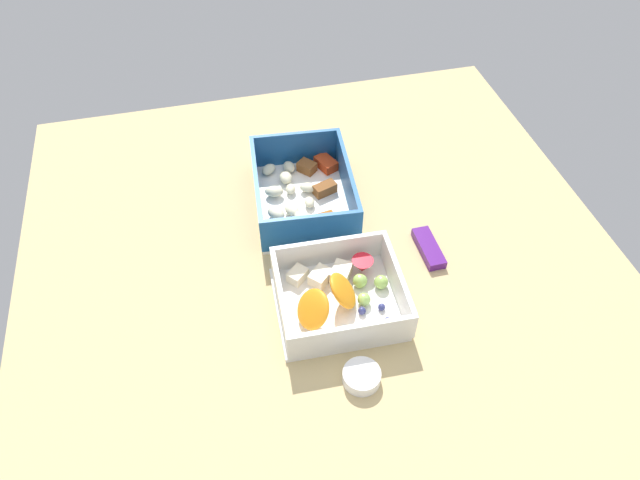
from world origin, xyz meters
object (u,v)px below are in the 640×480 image
candy_bar (429,248)px  paper_cup_liner (363,376)px  fruit_bowl (339,294)px  pasta_container (303,193)px

candy_bar → paper_cup_liner: 21.84cm
candy_bar → paper_cup_liner: paper_cup_liner is taller
fruit_bowl → candy_bar: 15.13cm
pasta_container → paper_cup_liner: bearing=5.6°
candy_bar → fruit_bowl: bearing=-68.6°
pasta_container → candy_bar: (13.26, 14.50, -1.35)cm
paper_cup_liner → fruit_bowl: bearing=179.1°
pasta_container → fruit_bowl: 18.78cm
fruit_bowl → candy_bar: bearing=111.4°
pasta_container → candy_bar: size_ratio=2.78×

